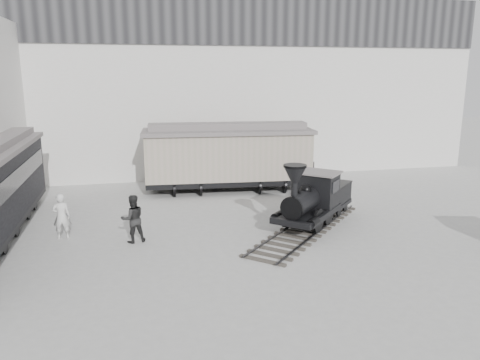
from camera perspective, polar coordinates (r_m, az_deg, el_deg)
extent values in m
plane|color=#9E9E9B|center=(16.55, 6.71, -10.02)|extent=(90.00, 90.00, 0.00)
cube|color=silver|center=(29.79, -2.87, 11.16)|extent=(34.00, 2.40, 11.00)
cube|color=#232326|center=(28.71, -2.50, 19.09)|extent=(34.00, 0.12, 3.00)
cube|color=#3B3632|center=(19.87, 8.04, -5.85)|extent=(7.00, 7.25, 0.14)
cube|color=#2D2D30|center=(20.10, 6.33, -5.44)|extent=(5.75, 6.06, 0.05)
cube|color=#2D2D30|center=(19.64, 9.80, -6.01)|extent=(5.75, 6.06, 0.05)
cylinder|color=black|center=(19.57, 5.68, -4.34)|extent=(0.76, 0.79, 0.99)
cylinder|color=black|center=(19.05, 9.52, -4.94)|extent=(0.76, 0.79, 0.99)
cylinder|color=black|center=(20.59, 7.06, -3.49)|extent=(0.76, 0.79, 0.99)
cylinder|color=black|center=(20.10, 10.73, -4.03)|extent=(0.76, 0.79, 0.99)
cube|color=black|center=(19.79, 8.25, -3.89)|extent=(3.53, 3.59, 0.25)
cylinder|color=black|center=(19.06, 7.58, -2.71)|extent=(2.08, 2.12, 0.90)
cylinder|color=black|center=(18.16, 6.65, -1.18)|extent=(0.33, 0.33, 0.54)
cone|color=black|center=(18.03, 6.70, 0.62)|extent=(1.22, 1.22, 0.63)
sphere|color=black|center=(19.28, 8.04, -1.22)|extent=(0.47, 0.47, 0.47)
cube|color=black|center=(20.29, 9.20, -1.08)|extent=(2.11, 2.09, 1.39)
cube|color=slate|center=(20.13, 9.27, 0.95)|extent=(2.36, 2.34, 0.07)
cube|color=black|center=(21.89, 10.71, -1.45)|extent=(2.41, 2.42, 0.81)
cylinder|color=black|center=(25.93, -6.45, -0.58)|extent=(2.05, 0.97, 0.79)
cylinder|color=black|center=(26.43, 3.49, -0.26)|extent=(2.05, 0.97, 0.79)
cube|color=black|center=(26.04, -1.44, 0.01)|extent=(9.11, 3.26, 0.30)
cube|color=#9F9783|center=(25.76, -1.45, 3.02)|extent=(9.12, 3.36, 2.48)
cube|color=slate|center=(25.56, -1.47, 5.98)|extent=(9.45, 3.68, 0.20)
cube|color=slate|center=(25.53, -1.48, 6.59)|extent=(8.60, 1.94, 0.36)
cylinder|color=black|center=(24.00, -26.57, -3.00)|extent=(2.11, 0.81, 0.81)
cube|color=black|center=(19.95, -25.58, 0.11)|extent=(0.05, 10.74, 0.72)
imported|color=silver|center=(19.71, -20.94, -4.17)|extent=(0.69, 0.46, 1.84)
imported|color=black|center=(18.53, -12.93, -4.62)|extent=(1.05, 0.90, 1.89)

